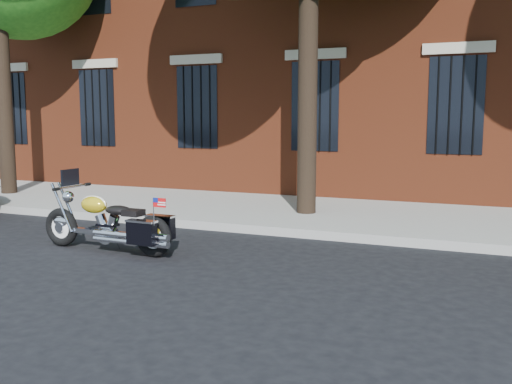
% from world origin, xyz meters
% --- Properties ---
extents(ground, '(120.00, 120.00, 0.00)m').
position_xyz_m(ground, '(0.00, 0.00, 0.00)').
color(ground, black).
rests_on(ground, ground).
extents(curb, '(40.00, 0.16, 0.15)m').
position_xyz_m(curb, '(0.00, 1.38, 0.07)').
color(curb, gray).
rests_on(curb, ground).
extents(sidewalk, '(40.00, 3.60, 0.15)m').
position_xyz_m(sidewalk, '(0.00, 3.26, 0.07)').
color(sidewalk, gray).
rests_on(sidewalk, ground).
extents(motorcycle, '(2.36, 0.70, 1.19)m').
position_xyz_m(motorcycle, '(-1.33, -0.69, 0.40)').
color(motorcycle, black).
rests_on(motorcycle, ground).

